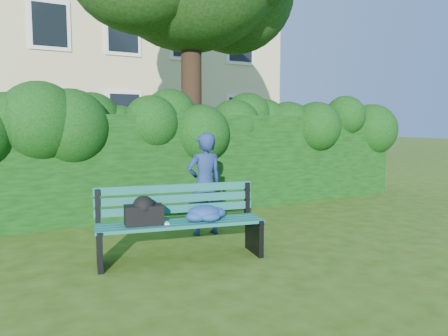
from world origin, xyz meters
TOP-DOWN VIEW (x-y plane):
  - ground at (0.00, 0.00)m, footprint 80.00×80.00m
  - apartment_building at (-0.00, 13.99)m, footprint 16.00×8.08m
  - hedge at (0.00, 2.20)m, footprint 10.00×1.00m
  - park_bench at (-1.27, -0.56)m, footprint 2.07×0.94m
  - man_reading at (-0.47, 0.34)m, footprint 0.58×0.40m

SIDE VIEW (x-z plane):
  - ground at x=0.00m, z-range 0.00..0.00m
  - park_bench at x=-1.27m, z-range 0.06..0.95m
  - man_reading at x=-0.47m, z-range 0.00..1.52m
  - hedge at x=0.00m, z-range 0.00..1.80m
  - apartment_building at x=0.00m, z-range 0.00..12.00m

